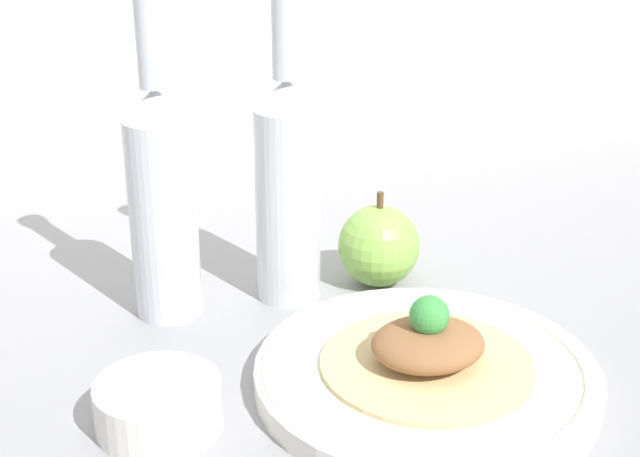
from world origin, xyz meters
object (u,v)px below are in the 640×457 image
at_px(plated_food, 428,348).
at_px(apple, 379,246).
at_px(cider_bottle_right, 288,181).
at_px(dipping_bowl, 159,405).
at_px(cider_bottle_left, 162,194).
at_px(plate, 426,373).

relative_size(plated_food, apple, 1.77).
bearing_deg(cider_bottle_right, dipping_bowl, -129.50).
bearing_deg(plated_food, cider_bottle_left, 133.74).
bearing_deg(cider_bottle_right, plate, -71.19).
height_order(cider_bottle_left, dipping_bowl, cider_bottle_left).
bearing_deg(dipping_bowl, cider_bottle_left, 79.72).
bearing_deg(cider_bottle_left, cider_bottle_right, 0.00).
height_order(cider_bottle_left, apple, cider_bottle_left).
bearing_deg(plate, dipping_bowl, 177.91).
height_order(plate, cider_bottle_left, cider_bottle_left).
distance_m(plated_food, apple, 0.19).
xyz_separation_m(cider_bottle_right, dipping_bowl, (-0.15, -0.18, -0.10)).
xyz_separation_m(plate, cider_bottle_left, (-0.18, 0.19, 0.10)).
bearing_deg(cider_bottle_left, apple, -0.13).
distance_m(cider_bottle_right, apple, 0.12).
relative_size(plate, cider_bottle_left, 0.90).
bearing_deg(apple, cider_bottle_right, 179.70).
bearing_deg(cider_bottle_right, cider_bottle_left, 180.00).
bearing_deg(apple, dipping_bowl, -143.20).
bearing_deg(plate, plated_food, 153.43).
relative_size(plated_food, dipping_bowl, 1.81).
distance_m(cider_bottle_right, dipping_bowl, 0.25).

